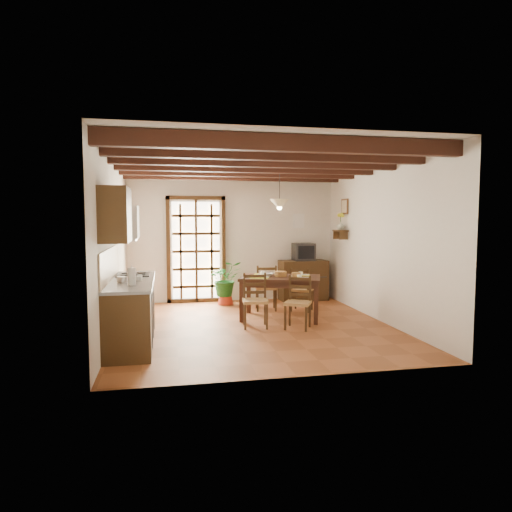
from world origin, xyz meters
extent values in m
plane|color=brown|center=(0.00, 0.00, 0.00)|extent=(5.00, 5.00, 0.00)
cube|color=silver|center=(0.00, 2.50, 1.40)|extent=(4.50, 0.02, 2.80)
cube|color=silver|center=(0.00, -2.50, 1.40)|extent=(4.50, 0.02, 2.80)
cube|color=silver|center=(-2.25, 0.00, 1.40)|extent=(0.02, 5.00, 2.80)
cube|color=silver|center=(2.25, 0.00, 1.40)|extent=(0.02, 5.00, 2.80)
cube|color=white|center=(0.00, 0.00, 2.80)|extent=(4.50, 5.00, 0.02)
cube|color=black|center=(0.00, -2.10, 2.69)|extent=(4.50, 0.14, 0.20)
cube|color=black|center=(0.00, -1.26, 2.69)|extent=(4.50, 0.14, 0.20)
cube|color=black|center=(0.00, -0.42, 2.69)|extent=(4.50, 0.14, 0.20)
cube|color=black|center=(0.00, 0.42, 2.69)|extent=(4.50, 0.14, 0.20)
cube|color=black|center=(0.00, 1.26, 2.69)|extent=(4.50, 0.14, 0.20)
cube|color=black|center=(0.00, 2.10, 2.69)|extent=(4.50, 0.14, 0.20)
cube|color=white|center=(-0.80, 2.49, 1.10)|extent=(1.01, 0.02, 2.11)
cube|color=#342110|center=(-0.80, 2.44, 2.24)|extent=(1.26, 0.10, 0.08)
cube|color=#342110|center=(-1.39, 2.44, 1.10)|extent=(0.08, 0.10, 2.28)
cube|color=#342110|center=(-0.21, 2.44, 1.10)|extent=(0.08, 0.10, 2.28)
cube|color=#342110|center=(-0.80, 2.42, 1.10)|extent=(1.01, 0.03, 2.02)
cube|color=#342110|center=(-1.95, -0.60, 0.44)|extent=(0.60, 2.20, 0.88)
cube|color=slate|center=(-1.95, -0.60, 0.90)|extent=(0.64, 2.25, 0.04)
cube|color=tan|center=(-2.23, -0.60, 1.13)|extent=(0.02, 2.20, 0.50)
cube|color=#342110|center=(-2.08, -1.30, 1.85)|extent=(0.35, 0.80, 0.70)
cube|color=white|center=(-2.05, -0.05, 1.75)|extent=(0.38, 0.60, 0.50)
cube|color=silver|center=(-2.05, -0.05, 1.48)|extent=(0.32, 0.55, 0.04)
cube|color=black|center=(-1.95, -0.05, 0.93)|extent=(0.50, 0.55, 0.02)
cylinder|color=white|center=(-1.90, -1.15, 1.03)|extent=(0.11, 0.11, 0.24)
cylinder|color=silver|center=(-2.05, -0.85, 0.95)|extent=(0.14, 0.14, 0.10)
cube|color=#351B11|center=(0.57, 0.51, 0.74)|extent=(1.63, 1.32, 0.05)
cube|color=#351B11|center=(0.57, 0.51, 0.66)|extent=(1.46, 1.19, 0.10)
cube|color=#351B11|center=(1.31, 0.66, 0.36)|extent=(0.09, 0.09, 0.71)
cube|color=#351B11|center=(0.10, 1.09, 0.36)|extent=(0.09, 0.09, 0.71)
cube|color=#351B11|center=(1.05, -0.07, 0.36)|extent=(0.09, 0.09, 0.71)
cube|color=#351B11|center=(-0.16, 0.36, 0.36)|extent=(0.09, 0.09, 0.71)
cube|color=#AC8149|center=(0.00, -0.06, 0.44)|extent=(0.46, 0.44, 0.05)
cube|color=#342110|center=(0.02, 0.10, 0.67)|extent=(0.41, 0.09, 0.45)
cube|color=#342110|center=(0.00, -0.06, 0.22)|extent=(0.43, 0.42, 0.44)
cube|color=#AC8149|center=(0.66, -0.30, 0.43)|extent=(0.53, 0.52, 0.05)
cube|color=#342110|center=(0.73, -0.16, 0.64)|extent=(0.37, 0.22, 0.44)
cube|color=#342110|center=(0.66, -0.30, 0.21)|extent=(0.50, 0.50, 0.43)
cube|color=#AC8149|center=(0.49, 1.32, 0.44)|extent=(0.46, 0.45, 0.05)
cube|color=#342110|center=(0.46, 1.15, 0.67)|extent=(0.41, 0.09, 0.45)
cube|color=#342110|center=(0.49, 1.32, 0.22)|extent=(0.44, 0.42, 0.44)
cube|color=#AC8149|center=(1.15, 1.08, 0.42)|extent=(0.53, 0.52, 0.05)
cube|color=#342110|center=(1.06, 0.95, 0.63)|extent=(0.35, 0.24, 0.43)
cube|color=#342110|center=(1.15, 1.08, 0.21)|extent=(0.50, 0.50, 0.42)
cube|color=yellow|center=(0.22, 0.29, 0.77)|extent=(0.32, 0.24, 0.01)
cube|color=yellow|center=(0.92, 0.29, 0.77)|extent=(0.32, 0.24, 0.01)
cube|color=yellow|center=(0.22, 0.73, 0.77)|extent=(0.32, 0.24, 0.01)
cube|color=yellow|center=(0.92, 0.73, 0.77)|extent=(0.32, 0.24, 0.01)
cylinder|color=olive|center=(0.57, 0.51, 0.82)|extent=(0.22, 0.22, 0.09)
imported|color=white|center=(0.35, 0.64, 0.79)|extent=(0.23, 0.23, 0.05)
cube|color=#342110|center=(1.53, 2.23, 0.44)|extent=(1.06, 0.51, 0.88)
cube|color=black|center=(1.53, 2.23, 1.07)|extent=(0.44, 0.40, 0.38)
cube|color=black|center=(1.53, 2.02, 1.07)|extent=(0.36, 0.02, 0.28)
cube|color=white|center=(1.50, 2.48, 1.75)|extent=(0.25, 0.03, 0.32)
cone|color=maroon|center=(-0.23, 2.02, 0.11)|extent=(0.33, 0.33, 0.20)
imported|color=#144C19|center=(-0.23, 2.02, 0.57)|extent=(1.91, 1.70, 1.91)
cube|color=#342110|center=(2.14, 1.60, 1.55)|extent=(0.20, 0.42, 0.03)
cube|color=#342110|center=(2.14, 1.43, 1.46)|extent=(0.18, 0.03, 0.18)
cube|color=#342110|center=(2.14, 1.77, 1.46)|extent=(0.18, 0.03, 0.18)
imported|color=#B2BFB2|center=(2.14, 1.60, 1.65)|extent=(0.15, 0.15, 0.15)
sphere|color=yellow|center=(2.14, 1.60, 1.86)|extent=(0.14, 0.14, 0.14)
cylinder|color=#144C19|center=(2.14, 1.60, 1.71)|extent=(0.01, 0.01, 0.28)
cube|color=brown|center=(2.23, 1.60, 2.05)|extent=(0.03, 0.32, 0.32)
cube|color=#C3B292|center=(2.21, 1.60, 2.05)|extent=(0.01, 0.26, 0.26)
cylinder|color=black|center=(0.57, 0.61, 2.45)|extent=(0.01, 0.01, 0.70)
cone|color=#F4EEC5|center=(0.57, 0.61, 2.08)|extent=(0.36, 0.36, 0.14)
sphere|color=#FFD88C|center=(0.57, 0.61, 2.00)|extent=(0.09, 0.09, 0.09)
camera|label=1|loc=(-1.46, -7.38, 1.81)|focal=32.00mm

